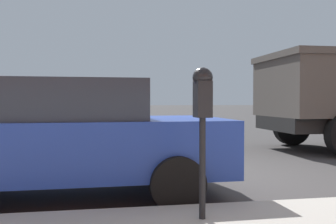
# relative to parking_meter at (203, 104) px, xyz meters

# --- Properties ---
(ground_plane) EXTENTS (220.00, 220.00, 0.00)m
(ground_plane) POSITION_rel_parking_meter_xyz_m (2.72, -0.65, -1.24)
(ground_plane) COLOR #3D3A3A
(parking_meter) EXTENTS (0.21, 0.19, 1.42)m
(parking_meter) POSITION_rel_parking_meter_xyz_m (0.00, 0.00, 0.00)
(parking_meter) COLOR black
(parking_meter) RESTS_ON sidewalk
(car_blue) EXTENTS (2.10, 4.25, 1.53)m
(car_blue) POSITION_rel_parking_meter_xyz_m (1.68, 1.44, -0.43)
(car_blue) COLOR navy
(car_blue) RESTS_ON ground_plane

